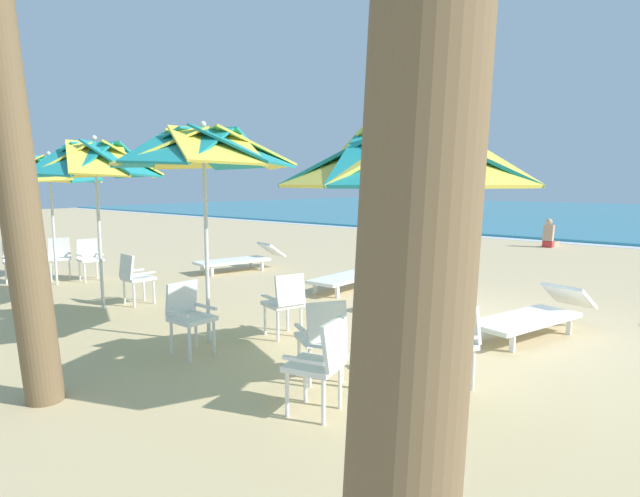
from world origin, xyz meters
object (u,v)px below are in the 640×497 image
at_px(sun_lounger_1, 416,288).
at_px(plastic_chair_8, 60,255).
at_px(plastic_chair_0, 321,360).
at_px(beachgoer_seated, 550,238).
at_px(plastic_chair_2, 454,338).
at_px(beach_umbrella_1, 204,150).
at_px(sun_lounger_0, 534,315).
at_px(palm_tree_2, 2,63).
at_px(plastic_chair_7, 89,257).
at_px(beach_umbrella_3, 50,171).
at_px(sun_lounger_3, 240,259).
at_px(plastic_chair_6, 16,260).
at_px(beach_umbrella_0, 409,161).
at_px(plastic_chair_4, 285,301).
at_px(sun_lounger_2, 353,274).
at_px(plastic_chair_3, 189,313).
at_px(plastic_chair_1, 323,334).
at_px(plastic_chair_5, 135,276).
at_px(beach_umbrella_2, 95,162).

bearing_deg(sun_lounger_1, plastic_chair_8, -157.45).
distance_m(plastic_chair_0, beachgoer_seated, 14.15).
relative_size(plastic_chair_2, beach_umbrella_1, 0.31).
distance_m(sun_lounger_0, palm_tree_2, 6.62).
height_order(plastic_chair_2, plastic_chair_7, same).
xyz_separation_m(plastic_chair_0, beach_umbrella_3, (-7.89, 0.97, 1.78)).
relative_size(sun_lounger_3, palm_tree_2, 0.45).
relative_size(beach_umbrella_3, sun_lounger_3, 1.19).
xyz_separation_m(beach_umbrella_1, beachgoer_seated, (0.16, 13.31, -2.15)).
xyz_separation_m(beach_umbrella_1, beach_umbrella_3, (-5.42, 0.33, -0.17)).
bearing_deg(sun_lounger_0, plastic_chair_6, -160.79).
height_order(plastic_chair_2, plastic_chair_6, same).
xyz_separation_m(plastic_chair_8, beachgoer_seated, (6.25, 12.62, -0.20)).
distance_m(beach_umbrella_0, beach_umbrella_1, 2.82).
bearing_deg(sun_lounger_0, plastic_chair_4, -137.68).
bearing_deg(sun_lounger_2, plastic_chair_0, -55.72).
bearing_deg(sun_lounger_2, beach_umbrella_1, -80.69).
bearing_deg(plastic_chair_0, plastic_chair_3, 174.59).
distance_m(plastic_chair_0, sun_lounger_3, 7.76).
height_order(plastic_chair_2, beach_umbrella_3, beach_umbrella_3).
bearing_deg(plastic_chair_7, beach_umbrella_1, -10.52).
height_order(plastic_chair_0, sun_lounger_1, plastic_chair_0).
bearing_deg(beach_umbrella_3, plastic_chair_0, -7.03).
bearing_deg(beach_umbrella_0, plastic_chair_1, -163.28).
distance_m(plastic_chair_2, sun_lounger_3, 7.58).
distance_m(plastic_chair_3, sun_lounger_2, 4.43).
bearing_deg(plastic_chair_8, palm_tree_2, -24.92).
relative_size(plastic_chair_1, beachgoer_seated, 0.94).
distance_m(plastic_chair_5, sun_lounger_1, 4.75).
height_order(beach_umbrella_0, beach_umbrella_3, beach_umbrella_3).
distance_m(plastic_chair_1, sun_lounger_0, 3.29).
bearing_deg(beach_umbrella_0, sun_lounger_1, 118.80).
height_order(plastic_chair_5, sun_lounger_1, plastic_chair_5).
bearing_deg(sun_lounger_3, beach_umbrella_1, -44.77).
xyz_separation_m(plastic_chair_1, sun_lounger_3, (-5.84, 3.88, -0.22)).
xyz_separation_m(beach_umbrella_2, plastic_chair_6, (-3.43, -0.08, -1.88)).
distance_m(plastic_chair_3, beachgoer_seated, 13.74).
xyz_separation_m(beach_umbrella_1, plastic_chair_4, (0.61, 0.79, -1.95)).
distance_m(plastic_chair_1, sun_lounger_1, 3.80).
relative_size(plastic_chair_2, plastic_chair_8, 1.00).
distance_m(plastic_chair_7, sun_lounger_0, 8.73).
bearing_deg(beach_umbrella_3, sun_lounger_0, 17.74).
bearing_deg(sun_lounger_1, beach_umbrella_1, -104.61).
relative_size(plastic_chair_1, plastic_chair_4, 1.00).
height_order(beach_umbrella_3, plastic_chair_8, beach_umbrella_3).
bearing_deg(plastic_chair_7, palm_tree_2, -29.97).
height_order(plastic_chair_1, plastic_chair_7, same).
bearing_deg(plastic_chair_8, beach_umbrella_2, -12.53).
distance_m(beach_umbrella_3, plastic_chair_7, 1.91).
bearing_deg(plastic_chair_3, plastic_chair_2, 22.00).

